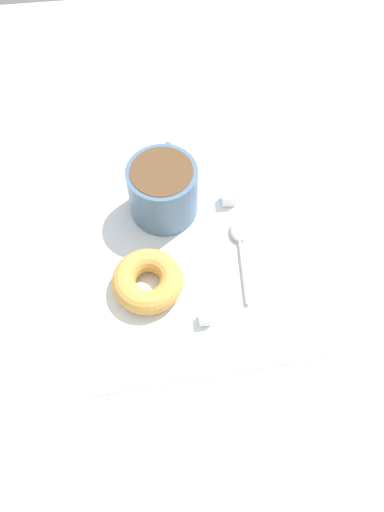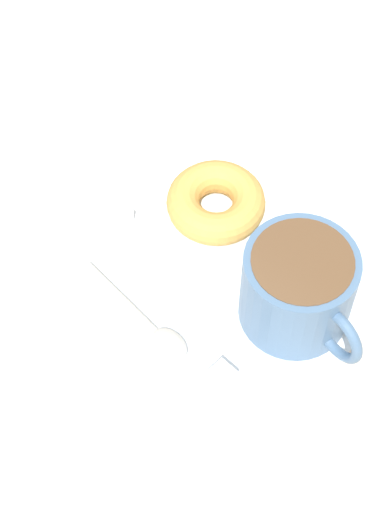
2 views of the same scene
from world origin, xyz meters
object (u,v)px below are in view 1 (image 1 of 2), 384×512
Objects in this scene: sugar_cube_extra at (205,318)px; donut at (148,281)px; coffee_cup at (163,189)px; sugar_cube at (228,198)px; spoon at (240,242)px.

donut is at bearing -130.23° from sugar_cube_extra.
coffee_cup reaches higher than sugar_cube.
sugar_cube_extra is (5.65, 6.68, -0.80)cm from donut.
sugar_cube is at bearing 134.81° from donut.
sugar_cube is at bearing 162.32° from sugar_cube_extra.
spoon is 12.48cm from sugar_cube_extra.
spoon is 8.65× the size of sugar_cube_extra.
sugar_cube is 1.27× the size of sugar_cube_extra.
donut reaches higher than sugar_cube.
coffee_cup is 9.79cm from sugar_cube.
sugar_cube_extra is at bearing -17.68° from sugar_cube.
donut is at bearing -45.19° from sugar_cube.
sugar_cube is (-12.33, 12.42, -0.60)cm from donut.
coffee_cup is 12.75cm from spoon.
coffee_cup reaches higher than spoon.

